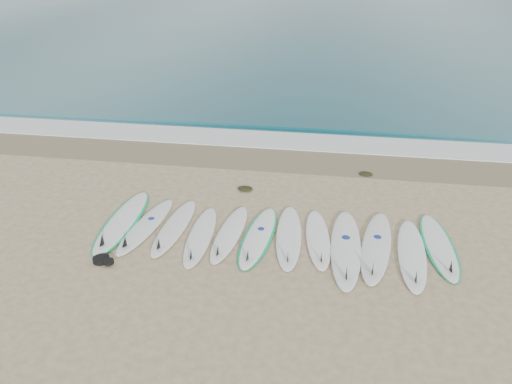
# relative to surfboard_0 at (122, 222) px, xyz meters

# --- Properties ---
(ground) EXTENTS (120.00, 120.00, 0.00)m
(ground) POSITION_rel_surfboard_0_xyz_m (3.33, -0.07, -0.05)
(ground) COLOR tan
(ocean) EXTENTS (120.00, 55.00, 0.03)m
(ocean) POSITION_rel_surfboard_0_xyz_m (3.33, 32.43, -0.04)
(ocean) COLOR #225A65
(ocean) RESTS_ON ground
(wet_sand_band) EXTENTS (120.00, 1.80, 0.01)m
(wet_sand_band) POSITION_rel_surfboard_0_xyz_m (3.33, 4.03, -0.05)
(wet_sand_band) COLOR #74694D
(wet_sand_band) RESTS_ON ground
(foam_band) EXTENTS (120.00, 1.40, 0.04)m
(foam_band) POSITION_rel_surfboard_0_xyz_m (3.33, 5.43, -0.03)
(foam_band) COLOR silver
(foam_band) RESTS_ON ground
(wave_crest) EXTENTS (120.00, 1.00, 0.10)m
(wave_crest) POSITION_rel_surfboard_0_xyz_m (3.33, 6.93, -0.00)
(wave_crest) COLOR #225A65
(wave_crest) RESTS_ON ground
(surfboard_0) EXTENTS (0.70, 2.81, 0.36)m
(surfboard_0) POSITION_rel_surfboard_0_xyz_m (0.00, 0.00, 0.00)
(surfboard_0) COLOR white
(surfboard_0) RESTS_ON ground
(surfboard_1) EXTENTS (0.80, 2.49, 0.31)m
(surfboard_1) POSITION_rel_surfboard_0_xyz_m (0.57, -0.11, 0.00)
(surfboard_1) COLOR white
(surfboard_1) RESTS_ON ground
(surfboard_2) EXTENTS (0.62, 2.44, 0.31)m
(surfboard_2) POSITION_rel_surfboard_0_xyz_m (1.19, -0.07, 0.00)
(surfboard_2) COLOR white
(surfboard_2) RESTS_ON ground
(surfboard_3) EXTENTS (0.60, 2.39, 0.30)m
(surfboard_3) POSITION_rel_surfboard_0_xyz_m (1.83, -0.33, -0.00)
(surfboard_3) COLOR white
(surfboard_3) RESTS_ON ground
(surfboard_4) EXTENTS (0.65, 2.36, 0.30)m
(surfboard_4) POSITION_rel_surfboard_0_xyz_m (2.40, -0.13, -0.00)
(surfboard_4) COLOR white
(surfboard_4) RESTS_ON ground
(surfboard_5) EXTENTS (0.79, 2.50, 0.31)m
(surfboard_5) POSITION_rel_surfboard_0_xyz_m (3.02, -0.14, -0.01)
(surfboard_5) COLOR white
(surfboard_5) RESTS_ON ground
(surfboard_6) EXTENTS (0.70, 2.54, 0.32)m
(surfboard_6) POSITION_rel_surfboard_0_xyz_m (3.65, -0.07, 0.00)
(surfboard_6) COLOR white
(surfboard_6) RESTS_ON ground
(surfboard_7) EXTENTS (0.74, 2.35, 0.30)m
(surfboard_7) POSITION_rel_surfboard_0_xyz_m (4.25, -0.04, -0.00)
(surfboard_7) COLOR white
(surfboard_7) RESTS_ON ground
(surfboard_8) EXTENTS (0.61, 2.90, 0.37)m
(surfboard_8) POSITION_rel_surfboard_0_xyz_m (4.80, -0.32, 0.01)
(surfboard_8) COLOR white
(surfboard_8) RESTS_ON ground
(surfboard_9) EXTENTS (0.93, 2.79, 0.35)m
(surfboard_9) POSITION_rel_surfboard_0_xyz_m (5.40, -0.17, 0.01)
(surfboard_9) COLOR white
(surfboard_9) RESTS_ON ground
(surfboard_10) EXTENTS (0.68, 2.62, 0.33)m
(surfboard_10) POSITION_rel_surfboard_0_xyz_m (6.07, -0.34, 0.00)
(surfboard_10) COLOR white
(surfboard_10) RESTS_ON ground
(surfboard_11) EXTENTS (0.73, 2.52, 0.32)m
(surfboard_11) POSITION_rel_surfboard_0_xyz_m (6.65, 0.08, -0.01)
(surfboard_11) COLOR white
(surfboard_11) RESTS_ON ground
(seaweed_near) EXTENTS (0.38, 0.29, 0.07)m
(seaweed_near) POSITION_rel_surfboard_0_xyz_m (2.37, 2.02, -0.02)
(seaweed_near) COLOR black
(seaweed_near) RESTS_ON ground
(seaweed_far) EXTENTS (0.36, 0.28, 0.07)m
(seaweed_far) POSITION_rel_surfboard_0_xyz_m (5.34, 3.35, -0.02)
(seaweed_far) COLOR black
(seaweed_far) RESTS_ON ground
(leash_coil) EXTENTS (0.46, 0.36, 0.11)m
(leash_coil) POSITION_rel_surfboard_0_xyz_m (0.20, -1.41, -0.00)
(leash_coil) COLOR black
(leash_coil) RESTS_ON ground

